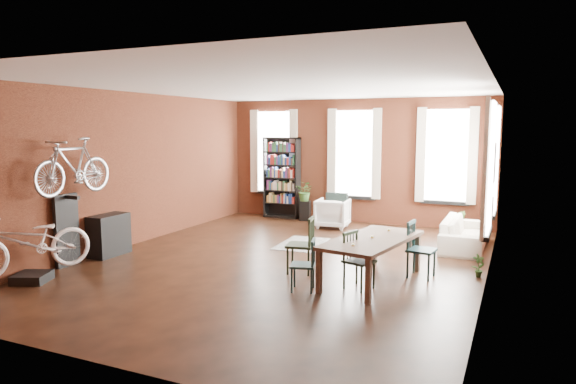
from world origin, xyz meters
The scene contains 19 objects.
room centered at (0.25, 0.62, 2.14)m, with size 9.00×9.04×3.22m.
dining_table centered at (1.82, -0.51, 0.36)m, with size 0.96×2.10×0.72m, color brown.
dining_chair_a centered at (0.98, -1.36, 0.40)m, with size 0.37×0.37×0.79m, color #1A383B.
dining_chair_b centered at (0.57, -0.48, 0.48)m, with size 0.44×0.44×0.96m, color black.
dining_chair_c centered at (1.73, -0.92, 0.43)m, with size 0.40×0.40×0.87m, color black.
dining_chair_d centered at (2.50, 0.08, 0.46)m, with size 0.43×0.43×0.92m, color #193638.
bookshelf centered at (-2.00, 4.30, 1.10)m, with size 1.00×0.32×2.20m, color black.
white_armchair centered at (-0.25, 3.50, 0.39)m, with size 0.76×0.72×0.79m, color silver.
cream_sofa centered at (2.95, 2.60, 0.41)m, with size 2.08×0.61×0.81m, color beige.
striped_rug centered at (-0.23, 1.51, 0.01)m, with size 0.88×1.41×0.01m, color black.
bike_trainer centered at (-3.15, -2.76, 0.07)m, with size 0.50×0.50×0.15m, color black.
bike_wall_rack centered at (-3.40, -1.80, 0.65)m, with size 0.16×0.60×1.30m, color black.
console_table centered at (-3.28, -0.90, 0.40)m, with size 0.40×0.80×0.80m, color black.
plant_stand centered at (-1.24, 4.15, 0.26)m, with size 0.26×0.26×0.52m, color black.
plant_by_sofa centered at (2.70, 3.72, 0.13)m, with size 0.33×0.60×0.27m, color #386026.
plant_small centered at (3.37, 0.47, 0.07)m, with size 0.20×0.39×0.14m, color #285622.
bicycle_floor centered at (-3.15, -2.75, 1.11)m, with size 0.67×1.02×1.94m, color silver.
bicycle_hung centered at (-3.15, -1.80, 2.13)m, with size 0.47×1.00×1.66m, color #A5A8AD.
plant_on_stand centered at (-1.24, 4.12, 0.73)m, with size 0.48×0.53×0.41m, color #336026.
Camera 1 is at (3.89, -8.36, 2.47)m, focal length 32.00 mm.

